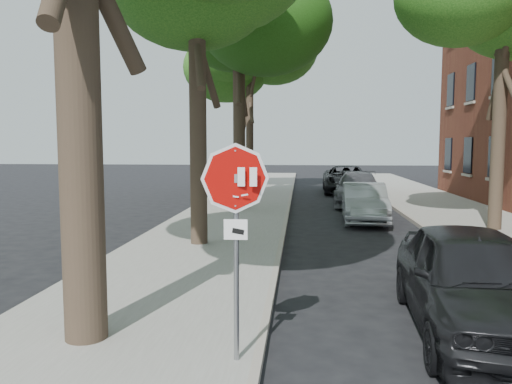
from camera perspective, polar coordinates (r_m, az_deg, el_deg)
ground at (r=6.37m, az=4.43°, el=-19.76°), size 120.00×120.00×0.00m
sidewalk_left at (r=18.14m, az=-3.00°, el=-2.95°), size 4.00×55.00×0.12m
sidewalk_right at (r=18.92m, az=23.45°, el=-3.05°), size 4.00×55.00×0.12m
curb_left at (r=17.96m, az=3.50°, el=-3.01°), size 0.12×55.00×0.13m
curb_right at (r=18.38m, az=17.37°, el=-3.06°), size 0.12×55.00×0.13m
stop_sign at (r=5.84m, az=-2.33°, el=-2.07°), size 0.76×0.34×2.61m
tree_mid_b at (r=20.72m, az=-2.01°, el=20.24°), size 5.88×5.46×10.36m
tree_far at (r=27.39m, az=-0.75°, el=14.93°), size 5.29×4.91×9.33m
car_a at (r=7.92m, az=23.58°, el=-9.21°), size 2.11×4.63×1.54m
car_b at (r=17.83m, az=12.28°, el=-1.21°), size 1.64×4.17×1.35m
car_c at (r=22.68m, az=11.58°, el=0.35°), size 2.52×5.22×1.47m
car_d at (r=28.22m, az=10.33°, el=1.43°), size 2.67×5.58×1.53m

